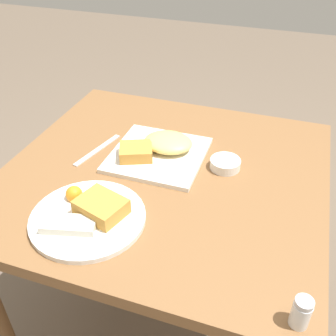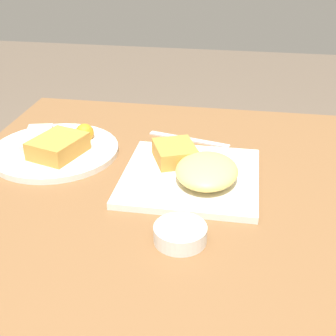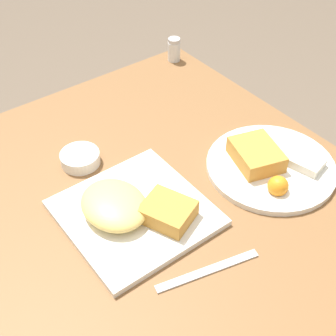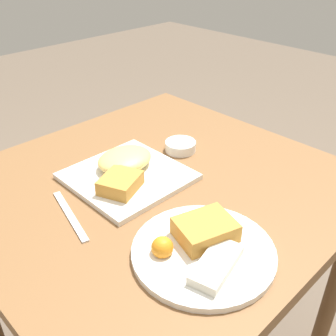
# 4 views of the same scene
# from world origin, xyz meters

# --- Properties ---
(dining_table) EXTENTS (0.92, 0.88, 0.72)m
(dining_table) POSITION_xyz_m (0.00, 0.00, 0.63)
(dining_table) COLOR brown
(dining_table) RESTS_ON ground_plane
(plate_square_near) EXTENTS (0.28, 0.28, 0.06)m
(plate_square_near) POSITION_xyz_m (0.04, -0.07, 0.74)
(plate_square_near) COLOR white
(plate_square_near) RESTS_ON dining_table
(plate_oval_far) EXTENTS (0.29, 0.29, 0.05)m
(plate_oval_far) POSITION_xyz_m (0.11, 0.25, 0.73)
(plate_oval_far) COLOR white
(plate_oval_far) RESTS_ON dining_table
(sauce_ramekin) EXTENTS (0.09, 0.09, 0.03)m
(sauce_ramekin) POSITION_xyz_m (-0.17, -0.07, 0.73)
(sauce_ramekin) COLOR white
(sauce_ramekin) RESTS_ON dining_table
(butter_knife) EXTENTS (0.06, 0.20, 0.00)m
(butter_knife) POSITION_xyz_m (0.23, -0.04, 0.72)
(butter_knife) COLOR silver
(butter_knife) RESTS_ON dining_table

